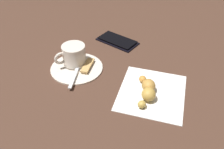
% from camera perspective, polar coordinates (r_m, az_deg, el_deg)
% --- Properties ---
extents(ground_plane, '(1.80, 1.80, 0.00)m').
position_cam_1_polar(ground_plane, '(0.65, -0.55, -0.93)').
color(ground_plane, '#482E22').
extents(saucer, '(0.15, 0.15, 0.01)m').
position_cam_1_polar(saucer, '(0.69, -8.50, 1.70)').
color(saucer, silver).
rests_on(saucer, ground).
extents(espresso_cup, '(0.08, 0.08, 0.06)m').
position_cam_1_polar(espresso_cup, '(0.68, -9.27, 4.75)').
color(espresso_cup, silver).
rests_on(espresso_cup, saucer).
extents(teaspoon, '(0.02, 0.12, 0.01)m').
position_cam_1_polar(teaspoon, '(0.67, -8.47, 1.30)').
color(teaspoon, silver).
rests_on(teaspoon, saucer).
extents(sugar_packet, '(0.02, 0.07, 0.01)m').
position_cam_1_polar(sugar_packet, '(0.68, -5.91, 2.20)').
color(sugar_packet, tan).
rests_on(sugar_packet, saucer).
extents(napkin, '(0.18, 0.19, 0.00)m').
position_cam_1_polar(napkin, '(0.61, 9.58, -4.21)').
color(napkin, white).
rests_on(napkin, ground).
extents(croissant, '(0.05, 0.12, 0.03)m').
position_cam_1_polar(croissant, '(0.59, 8.59, -3.72)').
color(croissant, '#BB9944').
rests_on(croissant, napkin).
extents(cell_phone, '(0.15, 0.12, 0.01)m').
position_cam_1_polar(cell_phone, '(0.80, 1.30, 8.14)').
color(cell_phone, black).
rests_on(cell_phone, ground).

